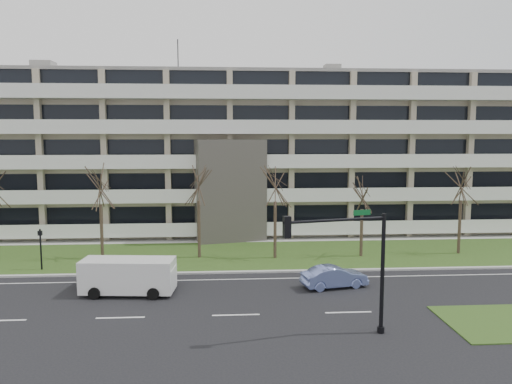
{
  "coord_description": "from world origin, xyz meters",
  "views": [
    {
      "loc": [
        -0.61,
        -25.3,
        9.46
      ],
      "look_at": [
        1.71,
        10.0,
        5.35
      ],
      "focal_mm": 35.0,
      "sensor_mm": 36.0,
      "label": 1
    }
  ],
  "objects": [
    {
      "name": "ground",
      "position": [
        0.0,
        0.0,
        0.0
      ],
      "size": [
        160.0,
        160.0,
        0.0
      ],
      "primitive_type": "plane",
      "color": "black",
      "rests_on": "ground"
    },
    {
      "name": "apartment_building",
      "position": [
        -0.01,
        25.32,
        7.61
      ],
      "size": [
        60.5,
        15.1,
        18.75
      ],
      "color": "#B4A58C",
      "rests_on": "ground"
    },
    {
      "name": "curb",
      "position": [
        0.0,
        8.0,
        0.06
      ],
      "size": [
        90.0,
        0.35,
        0.12
      ],
      "primitive_type": "cube",
      "color": "#B2B2AD",
      "rests_on": "ground"
    },
    {
      "name": "traffic_signal",
      "position": [
        5.21,
        -3.17,
        3.88
      ],
      "size": [
        5.08,
        1.42,
        6.0
      ],
      "rotation": [
        0.0,
        0.0,
        0.22
      ],
      "color": "black",
      "rests_on": "ground"
    },
    {
      "name": "white_van",
      "position": [
        -6.22,
        3.91,
        1.26
      ],
      "size": [
        5.59,
        2.62,
        2.11
      ],
      "rotation": [
        0.0,
        0.0,
        -0.09
      ],
      "color": "white",
      "rests_on": "ground"
    },
    {
      "name": "tree_4",
      "position": [
        3.29,
        11.83,
        6.1
      ],
      "size": [
        3.92,
        3.92,
        7.85
      ],
      "color": "#382B21",
      "rests_on": "ground"
    },
    {
      "name": "lane_edge_line",
      "position": [
        0.0,
        6.5,
        0.01
      ],
      "size": [
        90.0,
        0.12,
        0.01
      ],
      "primitive_type": "cube",
      "color": "white",
      "rests_on": "ground"
    },
    {
      "name": "tree_5",
      "position": [
        10.01,
        11.96,
        5.14
      ],
      "size": [
        3.31,
        3.31,
        6.62
      ],
      "color": "#382B21",
      "rests_on": "ground"
    },
    {
      "name": "grass_verge",
      "position": [
        0.0,
        13.0,
        0.03
      ],
      "size": [
        90.0,
        10.0,
        0.06
      ],
      "primitive_type": "cube",
      "color": "#2B4416",
      "rests_on": "ground"
    },
    {
      "name": "blue_sedan",
      "position": [
        6.21,
        4.39,
        0.67
      ],
      "size": [
        4.29,
        2.27,
        1.35
      ],
      "primitive_type": "imported",
      "rotation": [
        0.0,
        0.0,
        1.79
      ],
      "color": "#7D90D9",
      "rests_on": "ground"
    },
    {
      "name": "silver_pickup",
      "position": [
        -6.57,
        5.45,
        0.83
      ],
      "size": [
        6.44,
        4.13,
        1.65
      ],
      "primitive_type": "imported",
      "rotation": [
        0.0,
        0.0,
        1.32
      ],
      "color": "silver",
      "rests_on": "ground"
    },
    {
      "name": "tree_2",
      "position": [
        -9.85,
        12.51,
        5.8
      ],
      "size": [
        3.73,
        3.73,
        7.46
      ],
      "color": "#382B21",
      "rests_on": "ground"
    },
    {
      "name": "tree_6",
      "position": [
        17.99,
        12.33,
        5.95
      ],
      "size": [
        3.82,
        3.82,
        7.65
      ],
      "color": "#382B21",
      "rests_on": "ground"
    },
    {
      "name": "pedestrian_signal",
      "position": [
        -13.34,
        9.6,
        1.87
      ],
      "size": [
        0.28,
        0.22,
        2.93
      ],
      "rotation": [
        0.0,
        0.0,
        0.03
      ],
      "color": "black",
      "rests_on": "ground"
    },
    {
      "name": "tree_3",
      "position": [
        -2.5,
        12.39,
        6.15
      ],
      "size": [
        3.96,
        3.96,
        7.91
      ],
      "color": "#382B21",
      "rests_on": "ground"
    },
    {
      "name": "sidewalk",
      "position": [
        0.0,
        18.5,
        0.04
      ],
      "size": [
        90.0,
        2.0,
        0.08
      ],
      "primitive_type": "cube",
      "color": "#B2B2AD",
      "rests_on": "ground"
    }
  ]
}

